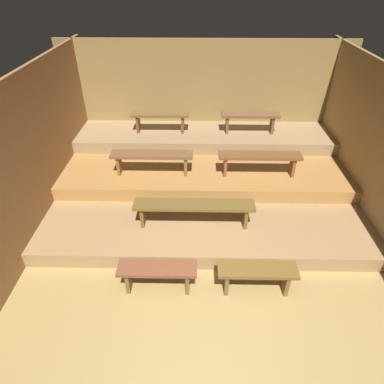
% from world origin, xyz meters
% --- Properties ---
extents(ground, '(5.85, 5.63, 0.08)m').
position_xyz_m(ground, '(0.00, 2.42, -0.04)').
color(ground, olive).
extents(wall_back, '(5.85, 0.06, 2.34)m').
position_xyz_m(wall_back, '(0.00, 4.86, 1.17)').
color(wall_back, olive).
rests_on(wall_back, ground).
extents(wall_left, '(0.06, 5.63, 2.34)m').
position_xyz_m(wall_left, '(-2.56, 2.42, 1.17)').
color(wall_left, '#90603B').
rests_on(wall_left, ground).
extents(wall_right, '(0.06, 5.63, 2.34)m').
position_xyz_m(wall_right, '(2.56, 2.42, 1.17)').
color(wall_right, olive).
rests_on(wall_right, ground).
extents(platform_lower, '(5.05, 3.58, 0.23)m').
position_xyz_m(platform_lower, '(0.00, 3.04, 0.12)').
color(platform_lower, '#947149').
rests_on(platform_lower, ground).
extents(platform_middle, '(5.05, 2.32, 0.23)m').
position_xyz_m(platform_middle, '(0.00, 3.67, 0.35)').
color(platform_middle, '#A17039').
rests_on(platform_middle, platform_lower).
extents(platform_upper, '(5.05, 1.10, 0.23)m').
position_xyz_m(platform_upper, '(0.00, 4.28, 0.58)').
color(platform_upper, '#8F754F').
rests_on(platform_upper, platform_middle).
extents(bench_floor_left, '(0.99, 0.28, 0.39)m').
position_xyz_m(bench_floor_left, '(-0.63, 0.93, 0.30)').
color(bench_floor_left, brown).
rests_on(bench_floor_left, ground).
extents(bench_floor_right, '(0.99, 0.28, 0.39)m').
position_xyz_m(bench_floor_right, '(0.63, 0.93, 0.30)').
color(bench_floor_right, brown).
rests_on(bench_floor_right, ground).
extents(bench_lower_center, '(1.77, 0.28, 0.39)m').
position_xyz_m(bench_lower_center, '(-0.18, 1.95, 0.55)').
color(bench_lower_center, brown).
rests_on(bench_lower_center, platform_lower).
extents(bench_middle_left, '(1.40, 0.28, 0.39)m').
position_xyz_m(bench_middle_left, '(-0.92, 3.05, 0.78)').
color(bench_middle_left, brown).
rests_on(bench_middle_left, platform_middle).
extents(bench_middle_right, '(1.40, 0.28, 0.39)m').
position_xyz_m(bench_middle_right, '(0.92, 3.05, 0.78)').
color(bench_middle_right, brown).
rests_on(bench_middle_right, platform_middle).
extents(bench_upper_left, '(1.13, 0.28, 0.39)m').
position_xyz_m(bench_upper_left, '(-0.89, 4.28, 1.00)').
color(bench_upper_left, brown).
rests_on(bench_upper_left, platform_upper).
extents(bench_upper_right, '(1.13, 0.28, 0.39)m').
position_xyz_m(bench_upper_right, '(0.89, 4.28, 1.00)').
color(bench_upper_right, brown).
rests_on(bench_upper_right, platform_upper).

